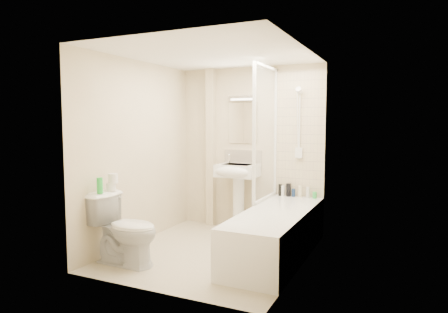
% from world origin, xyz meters
% --- Properties ---
extents(floor, '(2.50, 2.50, 0.00)m').
position_xyz_m(floor, '(0.00, 0.00, 0.00)').
color(floor, beige).
rests_on(floor, ground).
extents(wall_back, '(2.20, 0.02, 2.40)m').
position_xyz_m(wall_back, '(0.00, 1.25, 1.20)').
color(wall_back, beige).
rests_on(wall_back, ground).
extents(wall_left, '(0.02, 2.50, 2.40)m').
position_xyz_m(wall_left, '(-1.10, 0.00, 1.20)').
color(wall_left, beige).
rests_on(wall_left, ground).
extents(wall_right, '(0.02, 2.50, 2.40)m').
position_xyz_m(wall_right, '(1.10, 0.00, 1.20)').
color(wall_right, beige).
rests_on(wall_right, ground).
extents(ceiling, '(2.20, 2.50, 0.02)m').
position_xyz_m(ceiling, '(0.00, 0.00, 2.40)').
color(ceiling, white).
rests_on(ceiling, wall_back).
extents(tile_back, '(0.70, 0.01, 1.75)m').
position_xyz_m(tile_back, '(0.75, 1.24, 1.42)').
color(tile_back, beige).
rests_on(tile_back, wall_back).
extents(tile_right, '(0.01, 2.10, 1.75)m').
position_xyz_m(tile_right, '(1.09, 0.20, 1.42)').
color(tile_right, beige).
rests_on(tile_right, wall_right).
extents(pipe_boxing, '(0.12, 0.12, 2.40)m').
position_xyz_m(pipe_boxing, '(-0.62, 1.19, 1.20)').
color(pipe_boxing, beige).
rests_on(pipe_boxing, ground).
extents(splashback, '(0.60, 0.02, 0.30)m').
position_xyz_m(splashback, '(-0.11, 1.24, 1.03)').
color(splashback, beige).
rests_on(splashback, wall_back).
extents(mirror, '(0.46, 0.01, 0.60)m').
position_xyz_m(mirror, '(-0.11, 1.24, 1.58)').
color(mirror, white).
rests_on(mirror, wall_back).
extents(strip_light, '(0.42, 0.07, 0.07)m').
position_xyz_m(strip_light, '(-0.11, 1.22, 1.95)').
color(strip_light, silver).
rests_on(strip_light, wall_back).
extents(bathtub, '(0.70, 2.10, 0.55)m').
position_xyz_m(bathtub, '(0.75, 0.20, 0.29)').
color(bathtub, white).
rests_on(bathtub, ground).
extents(shower_screen, '(0.04, 0.92, 1.80)m').
position_xyz_m(shower_screen, '(0.40, 0.80, 1.45)').
color(shower_screen, white).
rests_on(shower_screen, bathtub).
extents(shower_fixture, '(0.10, 0.16, 0.99)m').
position_xyz_m(shower_fixture, '(0.75, 1.19, 1.55)').
color(shower_fixture, white).
rests_on(shower_fixture, wall_back).
extents(pedestal_sink, '(0.58, 0.52, 1.12)m').
position_xyz_m(pedestal_sink, '(-0.11, 1.01, 0.79)').
color(pedestal_sink, white).
rests_on(pedestal_sink, ground).
extents(bottle_black_a, '(0.06, 0.06, 0.16)m').
position_xyz_m(bottle_black_a, '(0.50, 1.16, 0.63)').
color(bottle_black_a, black).
rests_on(bottle_black_a, bathtub).
extents(bottle_white_a, '(0.05, 0.05, 0.15)m').
position_xyz_m(bottle_white_a, '(0.54, 1.16, 0.62)').
color(bottle_white_a, white).
rests_on(bottle_white_a, bathtub).
extents(bottle_black_b, '(0.07, 0.07, 0.18)m').
position_xyz_m(bottle_black_b, '(0.62, 1.16, 0.64)').
color(bottle_black_b, black).
rests_on(bottle_black_b, bathtub).
extents(bottle_blue, '(0.05, 0.05, 0.11)m').
position_xyz_m(bottle_blue, '(0.69, 1.16, 0.61)').
color(bottle_blue, navy).
rests_on(bottle_blue, bathtub).
extents(bottle_cream, '(0.05, 0.05, 0.16)m').
position_xyz_m(bottle_cream, '(0.79, 1.16, 0.63)').
color(bottle_cream, '#F1E8BA').
rests_on(bottle_cream, bathtub).
extents(bottle_white_b, '(0.05, 0.05, 0.15)m').
position_xyz_m(bottle_white_b, '(0.90, 1.16, 0.63)').
color(bottle_white_b, silver).
rests_on(bottle_white_b, bathtub).
extents(bottle_green, '(0.06, 0.06, 0.09)m').
position_xyz_m(bottle_green, '(0.99, 1.16, 0.60)').
color(bottle_green, green).
rests_on(bottle_green, bathtub).
extents(toilet, '(0.49, 0.81, 0.80)m').
position_xyz_m(toilet, '(-0.72, -0.76, 0.40)').
color(toilet, white).
rests_on(toilet, ground).
extents(toilet_roll_lower, '(0.11, 0.11, 0.09)m').
position_xyz_m(toilet_roll_lower, '(-0.98, -0.68, 0.85)').
color(toilet_roll_lower, white).
rests_on(toilet_roll_lower, toilet).
extents(toilet_roll_upper, '(0.11, 0.11, 0.11)m').
position_xyz_m(toilet_roll_upper, '(-0.96, -0.67, 0.95)').
color(toilet_roll_upper, white).
rests_on(toilet_roll_upper, toilet_roll_lower).
extents(green_bottle, '(0.07, 0.07, 0.18)m').
position_xyz_m(green_bottle, '(-0.97, -0.87, 0.89)').
color(green_bottle, green).
rests_on(green_bottle, toilet).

